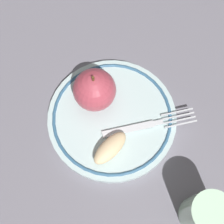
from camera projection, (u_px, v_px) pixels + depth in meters
ground_plane at (123, 116)px, 0.58m from camera, size 2.00×2.00×0.00m
plate at (112, 118)px, 0.57m from camera, size 0.24×0.24×0.02m
apple_red_whole at (95, 90)px, 0.54m from camera, size 0.08×0.08×0.09m
apple_slice_front at (110, 148)px, 0.53m from camera, size 0.07×0.04×0.02m
fork at (147, 125)px, 0.56m from camera, size 0.16×0.10×0.00m
drinking_glass at (205, 214)px, 0.48m from camera, size 0.06×0.06×0.09m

